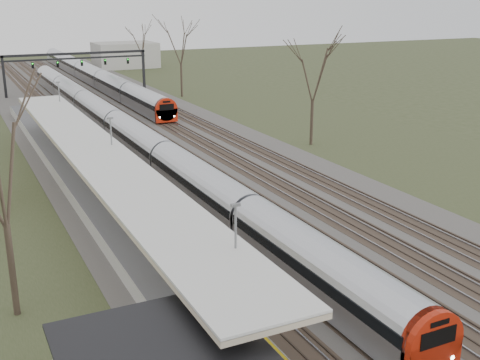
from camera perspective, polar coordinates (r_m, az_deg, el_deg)
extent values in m
cube|color=#474442|center=(65.65, -9.94, 4.48)|extent=(24.00, 160.00, 0.10)
cube|color=#4C3828|center=(64.29, -15.08, 3.92)|extent=(2.60, 160.00, 0.06)
cube|color=gray|center=(64.15, -15.71, 3.90)|extent=(0.07, 160.00, 0.12)
cube|color=gray|center=(64.41, -14.46, 4.05)|extent=(0.07, 160.00, 0.12)
cube|color=#4C3828|center=(65.02, -12.06, 4.27)|extent=(2.60, 160.00, 0.06)
cube|color=gray|center=(64.84, -12.68, 4.26)|extent=(0.07, 160.00, 0.12)
cube|color=gray|center=(65.17, -11.45, 4.40)|extent=(0.07, 160.00, 0.12)
cube|color=#4C3828|center=(65.92, -9.11, 4.61)|extent=(2.60, 160.00, 0.06)
cube|color=gray|center=(65.70, -9.71, 4.60)|extent=(0.07, 160.00, 0.12)
cube|color=gray|center=(66.11, -8.52, 4.73)|extent=(0.07, 160.00, 0.12)
cube|color=#4C3828|center=(66.99, -6.24, 4.92)|extent=(2.60, 160.00, 0.06)
cube|color=gray|center=(66.74, -6.83, 4.92)|extent=(0.07, 160.00, 0.12)
cube|color=gray|center=(67.22, -5.67, 5.04)|extent=(0.07, 160.00, 0.12)
cube|color=#4C3828|center=(68.23, -3.47, 5.22)|extent=(2.60, 160.00, 0.06)
cube|color=gray|center=(67.95, -4.03, 5.22)|extent=(0.07, 160.00, 0.12)
cube|color=gray|center=(68.49, -2.92, 5.33)|extent=(0.07, 160.00, 0.12)
cube|color=#9E9B93|center=(47.00, -14.45, -0.29)|extent=(3.50, 69.00, 1.00)
cylinder|color=slate|center=(22.04, 0.99, -14.69)|extent=(0.14, 0.14, 3.00)
cylinder|color=slate|center=(28.57, -6.38, -6.99)|extent=(0.14, 0.14, 3.00)
cylinder|color=slate|center=(35.71, -10.77, -2.19)|extent=(0.14, 0.14, 3.00)
cylinder|color=slate|center=(43.15, -13.66, 1.00)|extent=(0.14, 0.14, 3.00)
cylinder|color=slate|center=(50.76, -15.70, 3.24)|extent=(0.14, 0.14, 3.00)
cylinder|color=slate|center=(58.47, -17.20, 4.88)|extent=(0.14, 0.14, 3.00)
cube|color=silver|center=(41.80, -13.50, 2.70)|extent=(4.10, 50.00, 0.12)
cube|color=#BEAF93|center=(41.85, -13.49, 2.47)|extent=(4.10, 50.00, 0.25)
cube|color=black|center=(92.65, -21.46, 9.05)|extent=(0.35, 0.35, 6.00)
cube|color=black|center=(96.52, -9.13, 10.28)|extent=(0.35, 0.35, 6.00)
cube|color=black|center=(93.75, -15.32, 11.49)|extent=(21.00, 0.35, 0.35)
cube|color=black|center=(93.81, -15.29, 11.07)|extent=(21.00, 0.25, 0.25)
cube|color=black|center=(92.69, -19.07, 10.24)|extent=(0.32, 0.22, 0.85)
sphere|color=#0CFF19|center=(92.53, -19.07, 10.38)|extent=(0.16, 0.16, 0.16)
cube|color=black|center=(93.20, -16.91, 10.47)|extent=(0.32, 0.22, 0.85)
sphere|color=#0CFF19|center=(93.04, -16.91, 10.61)|extent=(0.16, 0.16, 0.16)
cube|color=black|center=(93.83, -14.77, 10.68)|extent=(0.32, 0.22, 0.85)
sphere|color=#0CFF19|center=(93.67, -14.77, 10.82)|extent=(0.16, 0.16, 0.16)
cube|color=black|center=(94.59, -12.67, 10.87)|extent=(0.32, 0.22, 0.85)
sphere|color=#0CFF19|center=(94.43, -12.65, 11.01)|extent=(0.16, 0.16, 0.16)
cube|color=black|center=(95.47, -10.59, 11.05)|extent=(0.32, 0.22, 0.85)
sphere|color=#0CFF19|center=(95.31, -10.58, 11.19)|extent=(0.16, 0.16, 0.16)
cylinder|color=#2D231C|center=(29.23, -20.79, -8.04)|extent=(0.30, 0.30, 4.50)
cylinder|color=#2D231C|center=(59.23, 6.81, 5.43)|extent=(0.30, 0.30, 4.50)
cube|color=#ADB0B8|center=(62.65, -11.59, 4.77)|extent=(2.55, 90.00, 1.60)
cylinder|color=#ADB0B8|center=(62.52, -11.63, 5.35)|extent=(2.60, 89.70, 2.60)
cube|color=black|center=(62.50, -11.63, 5.44)|extent=(2.62, 89.40, 0.55)
cube|color=#AB1C09|center=(24.68, 17.65, -15.75)|extent=(2.55, 0.50, 1.50)
cylinder|color=#AB1C09|center=(24.35, 17.72, -14.31)|extent=(2.60, 0.60, 2.60)
cube|color=black|center=(24.04, 18.24, -13.97)|extent=(1.70, 0.12, 0.70)
sphere|color=white|center=(25.15, 19.42, -15.54)|extent=(0.22, 0.22, 0.22)
cube|color=black|center=(62.85, -11.54, 3.95)|extent=(1.80, 89.00, 0.35)
cube|color=#ADB0B8|center=(104.81, -13.90, 9.48)|extent=(2.55, 75.00, 1.60)
cylinder|color=#ADB0B8|center=(104.73, -13.93, 9.84)|extent=(2.60, 74.70, 2.60)
cube|color=black|center=(104.72, -13.93, 9.89)|extent=(2.62, 74.40, 0.55)
cube|color=#AB1C09|center=(69.16, -7.00, 6.09)|extent=(2.55, 0.50, 1.50)
cylinder|color=#AB1C09|center=(69.08, -7.04, 6.67)|extent=(2.60, 0.60, 2.60)
cube|color=black|center=(68.78, -6.97, 6.88)|extent=(1.70, 0.12, 0.70)
sphere|color=white|center=(68.73, -7.61, 5.92)|extent=(0.22, 0.22, 0.22)
sphere|color=white|center=(69.27, -6.28, 6.05)|extent=(0.22, 0.22, 0.22)
cube|color=black|center=(104.92, -13.86, 8.98)|extent=(1.80, 74.00, 0.35)
imported|color=#27344D|center=(29.12, -4.68, -7.94)|extent=(0.59, 0.70, 1.62)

